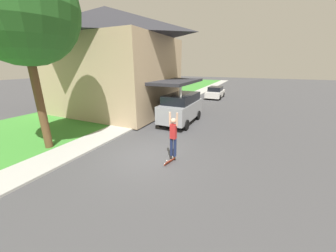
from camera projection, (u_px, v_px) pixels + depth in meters
ground_plane at (146, 156)px, 8.84m from camera, size 120.00×120.00×0.00m
lawn at (106, 111)px, 17.21m from camera, size 10.00×80.00×0.08m
sidewalk at (147, 116)px, 15.44m from camera, size 1.80×80.00×0.10m
house at (110, 60)px, 16.05m from camera, size 13.09×8.44×8.43m
lawn_tree_near at (19, 7)px, 7.65m from camera, size 4.69×4.69×8.61m
suv_parked at (181, 107)px, 13.52m from camera, size 2.03×4.44×2.11m
car_down_street at (215, 92)px, 23.90m from camera, size 1.89×4.14×1.44m
skateboarder at (173, 134)px, 7.95m from camera, size 0.41×0.23×1.97m
skateboard at (170, 161)px, 8.17m from camera, size 0.27×0.77×0.29m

